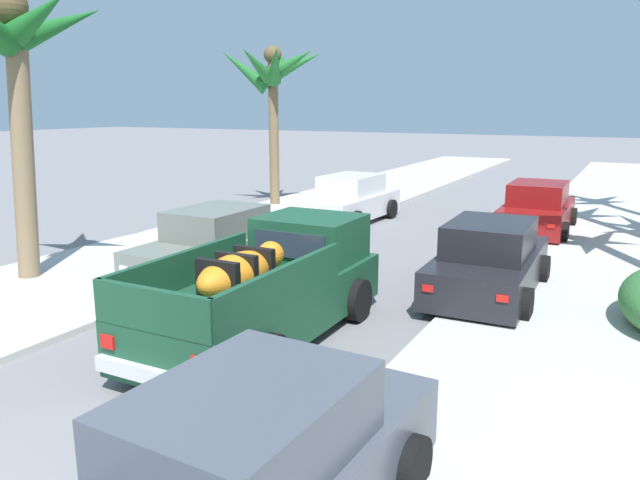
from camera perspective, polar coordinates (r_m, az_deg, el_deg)
sidewalk_left at (r=17.70m, az=-8.99°, el=0.36°), size 4.80×60.00×0.12m
sidewalk_right at (r=14.30m, az=24.89°, el=-3.60°), size 4.80×60.00×0.12m
curb_left at (r=17.13m, az=-6.31°, el=0.00°), size 0.16×60.00×0.10m
curb_right at (r=14.37m, az=20.90°, el=-3.21°), size 0.16×60.00×0.10m
pickup_truck at (r=9.96m, az=-4.81°, el=-4.63°), size 2.24×5.22×1.80m
car_left_near at (r=12.51m, az=15.65°, el=-1.97°), size 2.11×4.30×1.54m
car_right_near at (r=19.91m, az=2.87°, el=3.76°), size 2.17×4.32×1.54m
car_left_mid at (r=19.21m, az=19.79°, el=2.71°), size 2.08×4.28×1.54m
car_right_mid at (r=5.50m, az=-6.32°, el=-21.01°), size 2.15×4.31×1.54m
car_left_far at (r=13.68m, az=-9.84°, el=-0.47°), size 2.03×4.26×1.54m
palm_tree_left_fore at (r=22.71m, az=-4.53°, el=15.28°), size 3.50×3.55×5.90m
palm_tree_left_back at (r=14.23m, az=-26.80°, el=15.51°), size 3.21×4.09×6.11m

